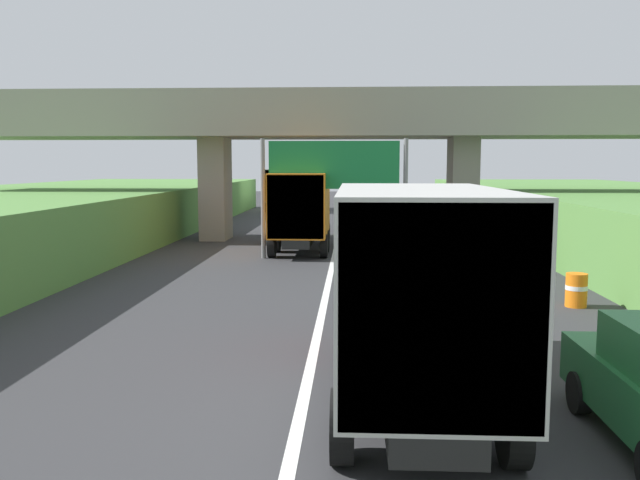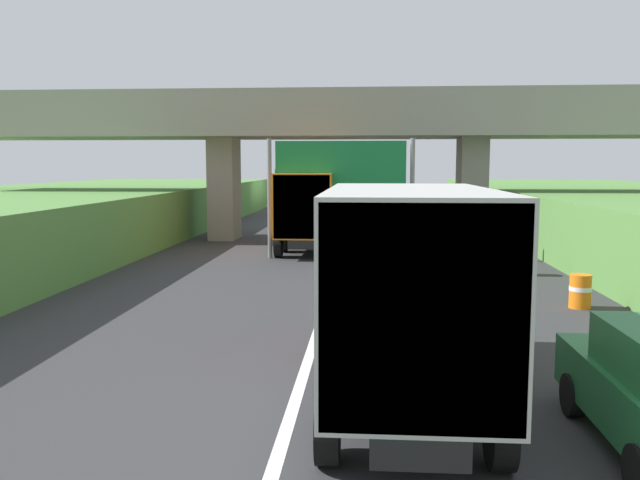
# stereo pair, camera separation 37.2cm
# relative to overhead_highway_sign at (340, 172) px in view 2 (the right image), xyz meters

# --- Properties ---
(lane_centre_stripe) EXTENTS (0.20, 102.54, 0.01)m
(lane_centre_stripe) POSITION_rel_overhead_highway_sign_xyz_m (0.00, -1.05, -3.50)
(lane_centre_stripe) COLOR white
(lane_centre_stripe) RESTS_ON ground
(overpass_bridge) EXTENTS (40.00, 4.80, 7.32)m
(overpass_bridge) POSITION_rel_overhead_highway_sign_xyz_m (0.00, 6.77, 1.96)
(overpass_bridge) COLOR gray
(overpass_bridge) RESTS_ON ground
(overhead_highway_sign) EXTENTS (5.88, 0.18, 4.82)m
(overhead_highway_sign) POSITION_rel_overhead_highway_sign_xyz_m (0.00, 0.00, 0.00)
(overhead_highway_sign) COLOR slate
(overhead_highway_sign) RESTS_ON ground
(truck_orange) EXTENTS (2.44, 7.30, 3.44)m
(truck_orange) POSITION_rel_overhead_highway_sign_xyz_m (-1.47, 2.53, -1.57)
(truck_orange) COLOR black
(truck_orange) RESTS_ON ground
(truck_red) EXTENTS (2.44, 7.30, 3.44)m
(truck_red) POSITION_rel_overhead_highway_sign_xyz_m (1.73, -16.02, -1.57)
(truck_red) COLOR black
(truck_red) RESTS_ON ground
(truck_silver) EXTENTS (2.44, 7.30, 3.44)m
(truck_silver) POSITION_rel_overhead_highway_sign_xyz_m (-5.05, 28.04, -1.57)
(truck_silver) COLOR black
(truck_silver) RESTS_ON ground
(construction_barrel_3) EXTENTS (0.57, 0.57, 0.90)m
(construction_barrel_3) POSITION_rel_overhead_highway_sign_xyz_m (6.75, -8.71, -3.04)
(construction_barrel_3) COLOR orange
(construction_barrel_3) RESTS_ON ground
(construction_barrel_4) EXTENTS (0.57, 0.57, 0.90)m
(construction_barrel_4) POSITION_rel_overhead_highway_sign_xyz_m (6.48, -3.46, -3.04)
(construction_barrel_4) COLOR orange
(construction_barrel_4) RESTS_ON ground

